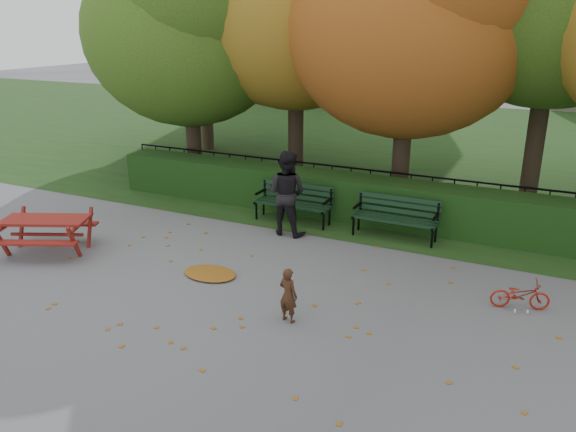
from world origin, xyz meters
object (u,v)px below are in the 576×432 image
at_px(bench_left, 294,200).
at_px(child, 288,295).
at_px(adult, 286,193).
at_px(tree_c, 424,2).
at_px(picnic_table, 46,226).
at_px(tree_a, 192,17).
at_px(bicycle, 520,295).
at_px(bench_right, 396,214).

xyz_separation_m(bench_left, child, (1.88, -4.23, -0.08)).
height_order(child, adult, adult).
relative_size(bench_left, adult, 0.97).
relative_size(tree_c, picnic_table, 3.90).
height_order(tree_a, child, tree_a).
distance_m(bench_left, picnic_table, 5.31).
distance_m(child, bicycle, 3.77).
bearing_deg(picnic_table, bicycle, -13.73).
height_order(tree_c, adult, tree_c).
bearing_deg(bench_left, picnic_table, -134.12).
bearing_deg(tree_c, bench_right, -83.30).
relative_size(tree_a, child, 8.42).
relative_size(bench_right, child, 2.03).
relative_size(tree_a, tree_c, 0.94).
relative_size(tree_a, bicycle, 8.13).
bearing_deg(picnic_table, child, -28.13).
relative_size(bench_left, child, 2.03).
xyz_separation_m(picnic_table, child, (5.58, -0.41, -0.11)).
xyz_separation_m(tree_a, child, (5.77, -6.11, -4.08)).
distance_m(tree_a, picnic_table, 6.94).
height_order(tree_a, picnic_table, tree_a).
relative_size(tree_c, bicycle, 8.69).
relative_size(tree_c, bench_left, 4.44).
relative_size(tree_a, bench_right, 4.16).
bearing_deg(tree_c, tree_a, -176.35).
relative_size(bench_right, picnic_table, 0.88).
relative_size(bench_left, bench_right, 1.00).
height_order(picnic_table, child, child).
bearing_deg(tree_a, bench_right, -16.61).
distance_m(tree_a, bench_left, 5.89).
height_order(tree_a, bicycle, tree_a).
xyz_separation_m(bench_left, picnic_table, (-3.70, -3.82, 0.03)).
bearing_deg(bench_left, child, -66.07).
bearing_deg(bench_right, adult, -160.09).
bearing_deg(picnic_table, tree_c, 22.28).
bearing_deg(bench_left, bench_right, 0.00).
distance_m(tree_c, picnic_table, 9.45).
bearing_deg(tree_a, picnic_table, -88.11).
height_order(tree_a, adult, tree_a).
bearing_deg(child, bench_right, -85.44).
bearing_deg(child, bench_left, -54.46).
relative_size(tree_c, bench_right, 4.44).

